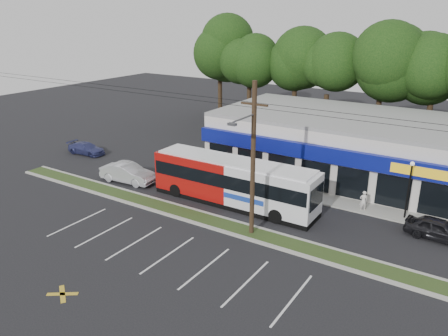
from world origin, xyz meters
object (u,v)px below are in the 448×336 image
car_silver (128,173)px  pedestrian_b (302,188)px  car_dark (439,229)px  metrobus (234,181)px  pedestrian_a (363,201)px  utility_pole (250,155)px  car_blue (86,148)px  lamp_post (409,183)px

car_silver → pedestrian_b: 14.71m
car_dark → pedestrian_b: bearing=87.3°
metrobus → pedestrian_b: (4.01, 3.55, -0.92)m
metrobus → pedestrian_a: (8.66, 4.00, -1.08)m
car_dark → pedestrian_b: pedestrian_b is taller
car_silver → pedestrian_a: 19.30m
pedestrian_a → utility_pole: bearing=23.7°
car_silver → pedestrian_b: bearing=-77.7°
utility_pole → car_silver: (-13.34, 2.57, -4.60)m
metrobus → pedestrian_a: metrobus is taller
car_dark → pedestrian_a: bearing=76.7°
car_silver → car_blue: size_ratio=1.20×
metrobus → car_silver: bearing=-174.6°
metrobus → car_silver: size_ratio=2.64×
metrobus → pedestrian_b: metrobus is taller
lamp_post → pedestrian_a: 3.44m
utility_pole → car_blue: (-22.65, 6.07, -4.81)m
car_silver → utility_pole: bearing=-106.6°
car_dark → car_silver: bearing=102.2°
lamp_post → car_dark: 3.70m
car_dark → lamp_post: bearing=55.0°
lamp_post → utility_pole: bearing=-136.1°
metrobus → lamp_post: bearing=20.2°
pedestrian_b → car_silver: bearing=23.6°
car_blue → pedestrian_b: (23.31, 1.05, 0.34)m
car_dark → car_blue: car_dark is taller
metrobus → car_dark: 14.19m
utility_pole → car_dark: size_ratio=12.16×
lamp_post → pedestrian_b: (-7.51, -0.75, -1.73)m
lamp_post → metrobus: bearing=-159.5°
car_silver → pedestrian_b: size_ratio=2.64×
utility_pole → metrobus: (-3.35, 3.57, -3.55)m
pedestrian_b → car_blue: bearing=8.1°
pedestrian_a → car_silver: bearing=-16.3°
car_dark → pedestrian_b: (-9.94, 1.23, 0.24)m
car_dark → pedestrian_b: size_ratio=2.19×
car_blue → car_silver: bearing=-115.6°
lamp_post → car_dark: (2.43, -1.99, -1.97)m
metrobus → pedestrian_b: 5.43m
lamp_post → car_dark: bearing=-39.3°
utility_pole → metrobus: size_ratio=3.82×
utility_pole → metrobus: bearing=133.2°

